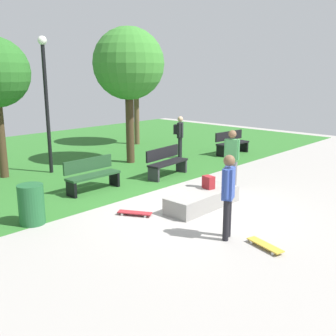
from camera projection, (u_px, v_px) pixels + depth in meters
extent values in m
plane|color=#9E9993|center=(188.00, 209.00, 9.63)|extent=(28.00, 28.00, 0.00)
cube|color=#2D6B28|center=(29.00, 161.00, 14.82)|extent=(26.60, 12.33, 0.01)
cube|color=gray|center=(203.00, 200.00, 9.67)|extent=(2.09, 0.73, 0.40)
cube|color=maroon|center=(208.00, 182.00, 9.88)|extent=(0.25, 0.31, 0.32)
cylinder|color=black|center=(228.00, 217.00, 7.91)|extent=(0.12, 0.12, 0.83)
cylinder|color=black|center=(226.00, 221.00, 7.71)|extent=(0.12, 0.12, 0.83)
cube|color=#2D4799|center=(228.00, 183.00, 7.64)|extent=(0.37, 0.31, 0.62)
cylinder|color=#2D4799|center=(230.00, 180.00, 7.79)|extent=(0.09, 0.09, 0.57)
cylinder|color=#2D4799|center=(227.00, 185.00, 7.48)|extent=(0.09, 0.09, 0.57)
sphere|color=brown|center=(229.00, 161.00, 7.54)|extent=(0.22, 0.22, 0.22)
cylinder|color=slate|center=(235.00, 176.00, 11.10)|extent=(0.12, 0.12, 0.82)
cylinder|color=slate|center=(227.00, 175.00, 11.17)|extent=(0.12, 0.12, 0.82)
cube|color=#3F8C4C|center=(232.00, 150.00, 10.96)|extent=(0.31, 0.37, 0.62)
cylinder|color=#3F8C4C|center=(238.00, 150.00, 10.90)|extent=(0.09, 0.09, 0.57)
cylinder|color=#3F8C4C|center=(226.00, 149.00, 11.01)|extent=(0.09, 0.09, 0.57)
sphere|color=brown|center=(232.00, 134.00, 10.86)|extent=(0.22, 0.22, 0.22)
cube|color=gold|center=(265.00, 245.00, 7.44)|extent=(0.42, 0.82, 0.02)
cylinder|color=silver|center=(251.00, 242.00, 7.64)|extent=(0.04, 0.06, 0.06)
cylinder|color=silver|center=(258.00, 241.00, 7.72)|extent=(0.04, 0.06, 0.06)
cylinder|color=silver|center=(273.00, 253.00, 7.18)|extent=(0.04, 0.06, 0.06)
cylinder|color=silver|center=(279.00, 251.00, 7.26)|extent=(0.04, 0.06, 0.06)
cube|color=#A5262D|center=(135.00, 213.00, 9.16)|extent=(0.56, 0.80, 0.02)
cylinder|color=silver|center=(122.00, 214.00, 9.16)|extent=(0.05, 0.06, 0.06)
cylinder|color=silver|center=(125.00, 212.00, 9.31)|extent=(0.05, 0.06, 0.06)
cylinder|color=silver|center=(145.00, 216.00, 9.02)|extent=(0.05, 0.06, 0.06)
cylinder|color=silver|center=(147.00, 214.00, 9.17)|extent=(0.05, 0.06, 0.06)
cube|color=#1E4223|center=(94.00, 176.00, 10.95)|extent=(1.60, 0.45, 0.06)
cube|color=#1E4223|center=(88.00, 164.00, 11.03)|extent=(1.60, 0.07, 0.36)
cube|color=black|center=(114.00, 178.00, 11.53)|extent=(0.08, 0.40, 0.45)
cube|color=black|center=(71.00, 189.00, 10.48)|extent=(0.08, 0.40, 0.45)
cube|color=black|center=(168.00, 163.00, 12.52)|extent=(1.64, 0.61, 0.06)
cube|color=black|center=(163.00, 153.00, 12.58)|extent=(1.60, 0.24, 0.36)
cube|color=#2D2D33|center=(181.00, 165.00, 13.15)|extent=(0.12, 0.40, 0.45)
cube|color=#2D2D33|center=(154.00, 174.00, 12.00)|extent=(0.12, 0.40, 0.45)
cube|color=black|center=(233.00, 143.00, 15.99)|extent=(1.63, 0.58, 0.06)
cube|color=black|center=(229.00, 136.00, 16.08)|extent=(1.60, 0.20, 0.36)
cube|color=black|center=(244.00, 146.00, 16.52)|extent=(0.11, 0.40, 0.45)
cube|color=black|center=(221.00, 151.00, 15.56)|extent=(0.11, 0.40, 0.45)
cylinder|color=#42301E|center=(1.00, 136.00, 12.24)|extent=(0.27, 0.27, 2.60)
cylinder|color=#42301E|center=(130.00, 125.00, 14.28)|extent=(0.29, 0.29, 2.78)
sphere|color=#387F2D|center=(128.00, 64.00, 13.78)|extent=(2.51, 2.51, 2.51)
cylinder|color=brown|center=(137.00, 113.00, 18.02)|extent=(0.23, 0.23, 2.83)
sphere|color=#23561E|center=(136.00, 64.00, 17.51)|extent=(2.54, 2.54, 2.54)
cylinder|color=black|center=(47.00, 111.00, 12.65)|extent=(0.12, 0.12, 4.07)
sphere|color=silver|center=(42.00, 40.00, 12.15)|extent=(0.28, 0.28, 0.28)
cylinder|color=#1E592D|center=(31.00, 204.00, 8.58)|extent=(0.55, 0.55, 0.88)
cylinder|color=black|center=(180.00, 147.00, 15.44)|extent=(0.12, 0.12, 0.78)
cylinder|color=black|center=(180.00, 148.00, 15.23)|extent=(0.12, 0.12, 0.78)
cube|color=black|center=(180.00, 130.00, 15.18)|extent=(0.38, 0.34, 0.59)
cylinder|color=black|center=(181.00, 129.00, 15.33)|extent=(0.09, 0.09, 0.54)
cylinder|color=black|center=(179.00, 130.00, 15.01)|extent=(0.09, 0.09, 0.54)
sphere|color=tan|center=(180.00, 119.00, 15.08)|extent=(0.21, 0.21, 0.21)
cube|color=black|center=(176.00, 129.00, 15.20)|extent=(0.31, 0.27, 0.36)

